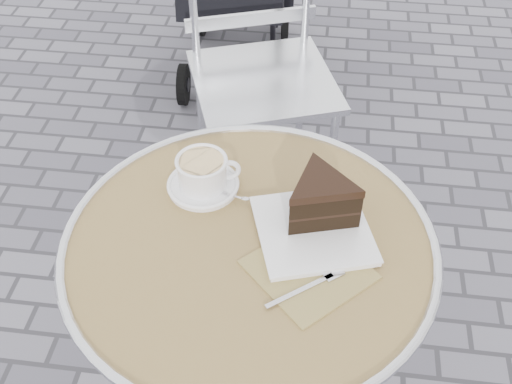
# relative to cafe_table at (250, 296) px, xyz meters

# --- Properties ---
(cafe_table) EXTENTS (0.72, 0.72, 0.74)m
(cafe_table) POSITION_rel_cafe_table_xyz_m (0.00, 0.00, 0.00)
(cafe_table) COLOR silver
(cafe_table) RESTS_ON ground
(cappuccino_set) EXTENTS (0.17, 0.14, 0.07)m
(cappuccino_set) POSITION_rel_cafe_table_xyz_m (-0.11, 0.14, 0.20)
(cappuccino_set) COLOR white
(cappuccino_set) RESTS_ON cafe_table
(cake_plate_set) EXTENTS (0.26, 0.35, 0.11)m
(cake_plate_set) POSITION_rel_cafe_table_xyz_m (0.12, 0.06, 0.22)
(cake_plate_set) COLOR #977E52
(cake_plate_set) RESTS_ON cafe_table
(bistro_chair) EXTENTS (0.55, 0.55, 0.96)m
(bistro_chair) POSITION_rel_cafe_table_xyz_m (-0.11, 0.98, 0.03)
(bistro_chair) COLOR silver
(bistro_chair) RESTS_ON ground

